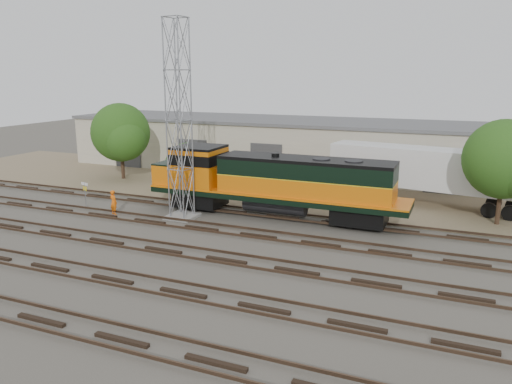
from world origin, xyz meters
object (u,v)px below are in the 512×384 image
at_px(locomotive, 271,182).
at_px(signal_tower, 179,124).
at_px(worker, 114,202).
at_px(semi_trailer, 428,170).

relative_size(locomotive, signal_tower, 1.38).
height_order(locomotive, worker, locomotive).
relative_size(signal_tower, semi_trailer, 0.92).
distance_m(locomotive, semi_trailer, 12.45).
bearing_deg(semi_trailer, worker, -141.72).
xyz_separation_m(locomotive, signal_tower, (-5.62, -2.68, 4.02)).
xyz_separation_m(locomotive, worker, (-10.59, -3.83, -1.64)).
distance_m(signal_tower, semi_trailer, 18.97).
height_order(signal_tower, semi_trailer, signal_tower).
xyz_separation_m(signal_tower, semi_trailer, (15.52, 10.23, -3.79)).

